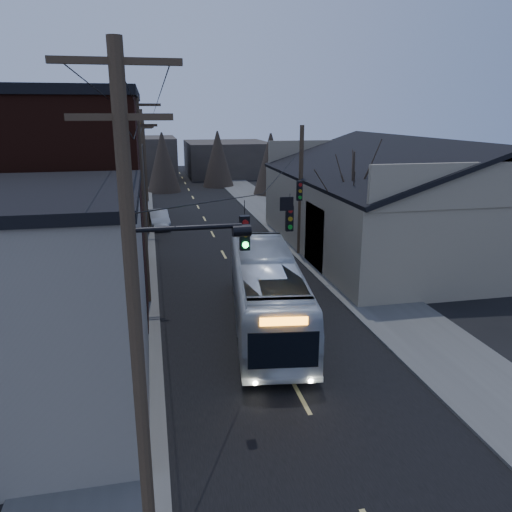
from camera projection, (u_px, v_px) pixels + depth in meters
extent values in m
cube|color=black|center=(216.00, 240.00, 37.47)|extent=(9.00, 110.00, 0.02)
cube|color=#474744|center=(127.00, 244.00, 36.16)|extent=(4.00, 110.00, 0.12)
cube|color=#474744|center=(299.00, 235.00, 38.74)|extent=(4.00, 110.00, 0.12)
cube|color=gray|center=(7.00, 312.00, 14.97)|extent=(8.00, 8.00, 7.00)
cube|color=black|center=(40.00, 202.00, 24.70)|extent=(10.00, 12.00, 10.00)
cube|color=#322C28|center=(89.00, 186.00, 40.25)|extent=(9.00, 14.00, 7.00)
cube|color=gray|center=(410.00, 213.00, 34.65)|extent=(16.00, 20.00, 5.00)
cube|color=black|center=(360.00, 159.00, 32.80)|extent=(8.16, 20.60, 2.86)
cube|color=black|center=(468.00, 157.00, 34.39)|extent=(8.16, 20.60, 2.86)
cube|color=#322C28|center=(139.00, 160.00, 68.35)|extent=(10.00, 12.00, 6.00)
cube|color=#322C28|center=(227.00, 158.00, 75.76)|extent=(12.00, 14.00, 5.00)
cone|color=black|center=(351.00, 216.00, 28.36)|extent=(0.40, 0.40, 7.20)
cylinder|color=#382B1E|center=(136.00, 329.00, 9.64)|extent=(0.28, 0.28, 10.50)
cube|color=#382B1E|center=(116.00, 61.00, 8.29)|extent=(2.20, 0.12, 0.12)
cylinder|color=#382B1E|center=(143.00, 205.00, 23.81)|extent=(0.28, 0.28, 10.00)
cube|color=#382B1E|center=(136.00, 105.00, 22.53)|extent=(2.20, 0.12, 0.12)
cylinder|color=#382B1E|center=(144.00, 174.00, 37.98)|extent=(0.28, 0.28, 9.50)
cube|color=#382B1E|center=(141.00, 115.00, 36.77)|extent=(2.20, 0.12, 0.12)
cylinder|color=#382B1E|center=(145.00, 160.00, 52.15)|extent=(0.28, 0.28, 9.00)
cube|color=#382B1E|center=(143.00, 119.00, 51.01)|extent=(2.20, 0.12, 0.12)
cylinder|color=#382B1E|center=(300.00, 192.00, 32.58)|extent=(0.28, 0.28, 8.50)
cube|color=black|center=(245.00, 233.00, 14.27)|extent=(0.28, 0.20, 1.00)
cube|color=black|center=(289.00, 218.00, 19.18)|extent=(0.28, 0.20, 1.00)
cube|color=black|center=(299.00, 191.00, 25.23)|extent=(0.28, 0.20, 1.00)
imported|color=silver|center=(267.00, 291.00, 22.08)|extent=(4.27, 12.00, 3.27)
imported|color=#A0A3A7|center=(159.00, 219.00, 41.59)|extent=(1.83, 4.44, 1.43)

